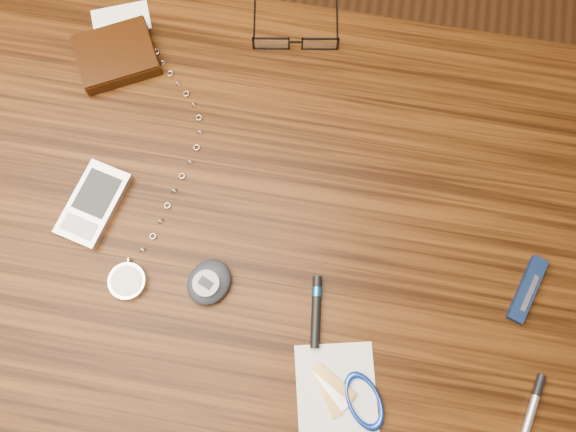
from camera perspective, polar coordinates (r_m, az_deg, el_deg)
name	(u,v)px	position (r m, az deg, el deg)	size (l,w,h in m)	color
ground	(267,292)	(1.51, -2.18, -7.77)	(3.80, 3.80, 0.00)	#472814
desk	(251,234)	(0.87, -3.73, -1.85)	(1.00, 0.70, 0.75)	#3A1D09
wallet_and_card	(117,55)	(0.90, -17.02, 15.41)	(0.14, 0.18, 0.02)	black
eyeglasses	(296,39)	(0.88, 0.78, 17.50)	(0.15, 0.15, 0.03)	black
pocket_watch	(131,271)	(0.78, -15.68, -5.42)	(0.10, 0.37, 0.02)	#BBBBC0
pda_phone	(94,204)	(0.81, -19.14, 1.16)	(0.08, 0.12, 0.02)	#ABAAAF
pedometer	(209,282)	(0.75, -8.04, -6.68)	(0.08, 0.08, 0.03)	black
notepad_keys	(351,395)	(0.75, 6.37, -17.63)	(0.14, 0.13, 0.01)	silver
pocket_knife	(527,289)	(0.81, 23.13, -6.88)	(0.05, 0.09, 0.01)	#0C1D3B
silver_pen	(530,416)	(0.80, 23.36, -18.15)	(0.04, 0.13, 0.01)	#B4B4B9
black_blue_pen	(316,309)	(0.74, 2.88, -9.43)	(0.02, 0.09, 0.01)	black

